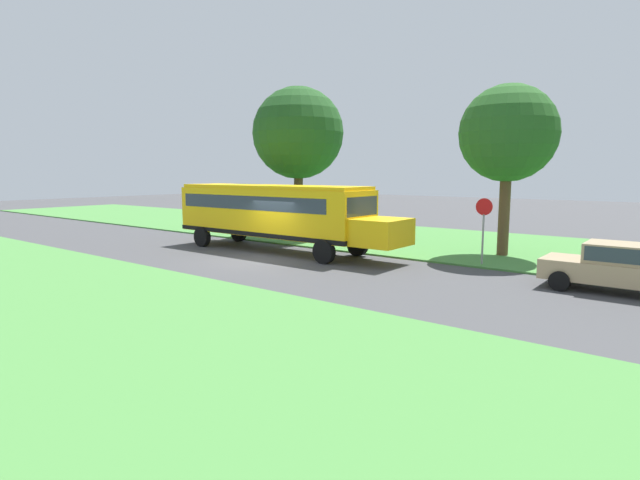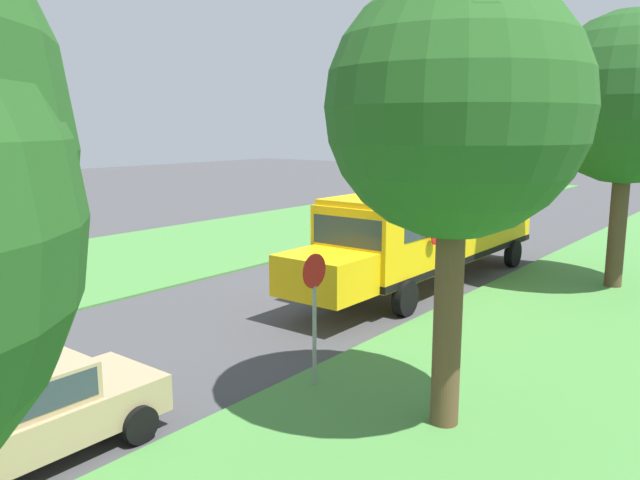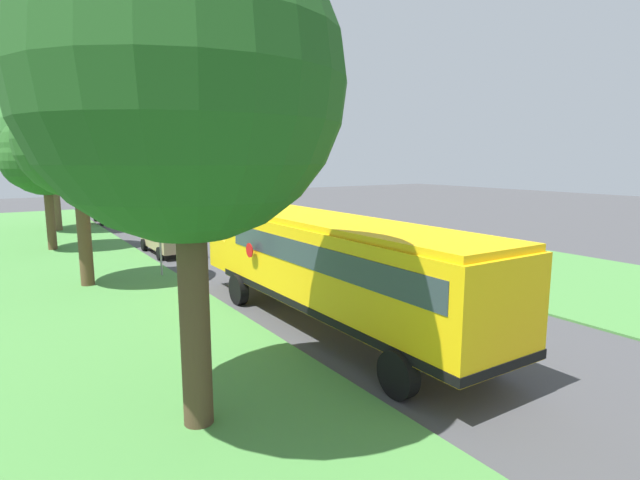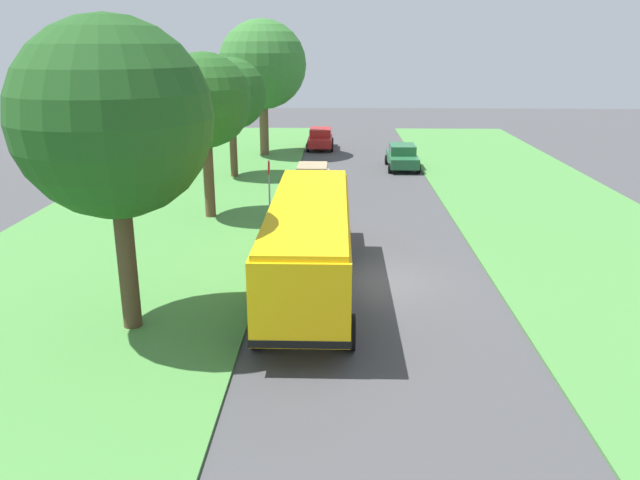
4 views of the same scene
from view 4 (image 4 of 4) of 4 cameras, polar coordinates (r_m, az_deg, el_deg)
The scene contains 12 objects.
ground_plane at distance 21.80m, azimuth 5.23°, elevation -3.80°, with size 120.00×120.00×0.00m, color #424244.
grass_verge at distance 23.38m, azimuth -20.07°, elevation -3.23°, with size 12.00×80.00×0.08m, color #47843D.
grass_far_side at distance 24.09m, azimuth 27.17°, elevation -3.55°, with size 10.00×80.00×0.07m, color #47843D.
school_bus at distance 20.13m, azimuth -0.95°, elevation 0.25°, with size 2.85×12.42×3.16m.
car_tan_nearest at distance 34.26m, azimuth -0.71°, elevation 5.74°, with size 2.02×4.40×1.56m.
car_green_middle at distance 41.53m, azimuth 7.53°, elevation 7.69°, with size 2.02×4.40×1.56m.
car_red_furthest at distance 49.16m, azimuth 0.03°, elevation 9.37°, with size 2.02×4.40×1.56m.
oak_tree_beside_bus at distance 17.33m, azimuth -18.33°, elevation 10.74°, with size 5.29×5.29×8.68m.
oak_tree_roadside_mid at distance 29.14m, azimuth -10.61°, elevation 12.67°, with size 4.23×4.23×7.57m.
oak_tree_far_end at distance 38.13m, azimuth -8.39°, elevation 12.91°, with size 4.20×4.20×7.13m.
oak_tree_across_road at distance 45.81m, azimuth -5.29°, elevation 15.77°, with size 6.19×6.19×9.54m.
stop_sign at distance 29.28m, azimuth -4.67°, elevation 5.34°, with size 0.08×0.68×2.74m.
Camera 4 is at (-1.38, -20.25, 7.94)m, focal length 35.00 mm.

